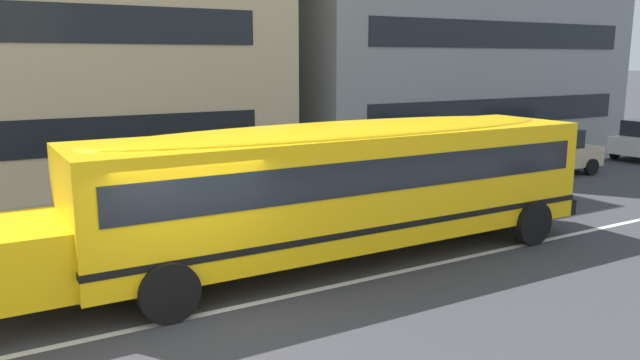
% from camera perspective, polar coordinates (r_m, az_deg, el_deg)
% --- Properties ---
extents(ground_plane, '(400.00, 400.00, 0.00)m').
position_cam_1_polar(ground_plane, '(10.61, -11.20, -12.15)').
color(ground_plane, '#38383D').
extents(sidewalk_far, '(120.00, 3.00, 0.01)m').
position_cam_1_polar(sidewalk_far, '(18.24, -19.95, -2.70)').
color(sidewalk_far, gray).
rests_on(sidewalk_far, ground_plane).
extents(lane_centreline, '(110.00, 0.16, 0.01)m').
position_cam_1_polar(lane_centreline, '(10.61, -11.20, -12.13)').
color(lane_centreline, silver).
rests_on(lane_centreline, ground_plane).
extents(school_bus, '(12.87, 3.07, 2.88)m').
position_cam_1_polar(school_bus, '(12.63, 1.58, -0.03)').
color(school_bus, yellow).
rests_on(school_bus, ground_plane).
extents(parked_car_beige_by_hydrant, '(3.97, 2.03, 1.64)m').
position_cam_1_polar(parked_car_beige_by_hydrant, '(23.86, 20.15, 2.47)').
color(parked_car_beige_by_hydrant, '#C1B28E').
rests_on(parked_car_beige_by_hydrant, ground_plane).
extents(apartment_block_far_centre, '(17.06, 14.03, 13.30)m').
position_cam_1_polar(apartment_block_far_centre, '(33.17, 7.83, 15.34)').
color(apartment_block_far_centre, gray).
rests_on(apartment_block_far_centre, ground_plane).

